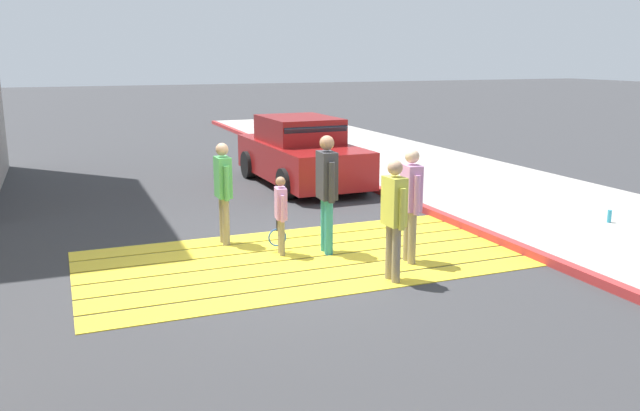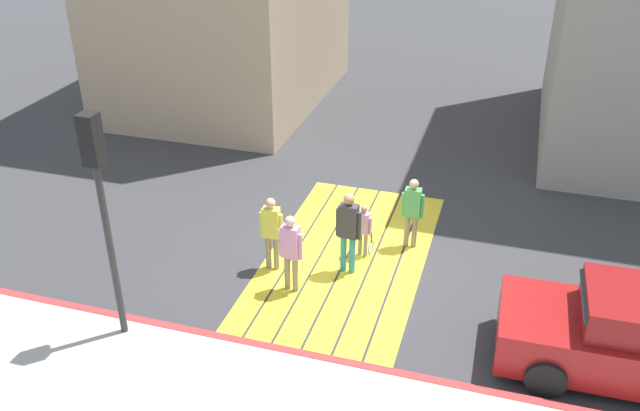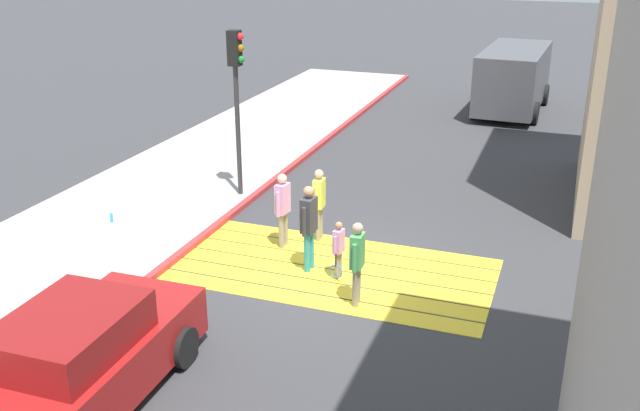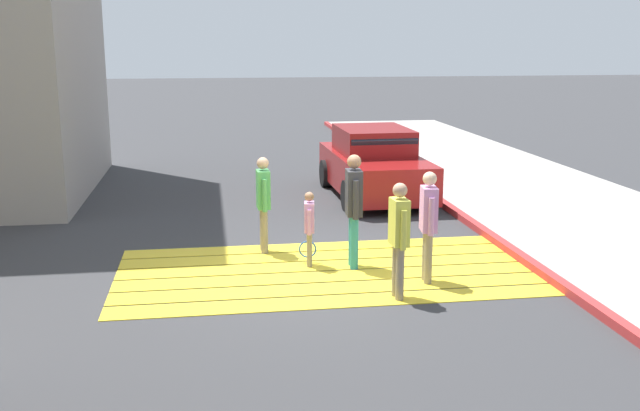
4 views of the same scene
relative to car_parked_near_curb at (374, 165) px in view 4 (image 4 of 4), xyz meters
name	(u,v)px [view 4 (image 4 of 4)]	position (x,y,z in m)	size (l,w,h in m)	color
ground_plane	(325,271)	(2.00, 5.39, -0.73)	(120.00, 120.00, 0.00)	#38383A
crosswalk_stripes	(325,271)	(2.00, 5.39, -0.73)	(6.40, 3.25, 0.01)	yellow
curb_painted	(523,258)	(-1.25, 5.39, -0.67)	(0.16, 40.00, 0.13)	#BC3333
car_parked_near_curb	(374,165)	(0.00, 0.00, 0.00)	(2.05, 4.34, 1.57)	maroon
pedestrian_adult_lead	(399,232)	(1.19, 6.75, 0.22)	(0.23, 0.48, 1.64)	gray
pedestrian_adult_trailing	(263,198)	(2.85, 4.19, 0.22)	(0.22, 0.48, 1.63)	gray
pedestrian_adult_side	(428,219)	(0.59, 6.13, 0.24)	(0.25, 0.49, 1.67)	gray
pedestrian_teen_behind	(354,203)	(1.52, 5.24, 0.32)	(0.25, 0.52, 1.80)	teal
pedestrian_child_with_racket	(309,225)	(2.20, 5.08, -0.06)	(0.28, 0.39, 1.21)	gray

